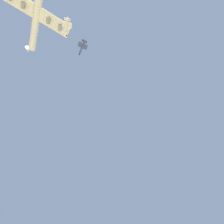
% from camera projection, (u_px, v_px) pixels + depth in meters
% --- Properties ---
extents(carrier_jet, '(78.18, 60.74, 20.16)m').
position_uv_depth(carrier_jet, '(37.00, 13.00, 146.19)').
color(carrier_jet, white).
extents(chase_jet_lead, '(15.31, 8.62, 4.00)m').
position_uv_depth(chase_jet_lead, '(82.00, 47.00, 144.37)').
color(chase_jet_lead, '#38478C').
extents(chase_jet_left_wing, '(14.95, 9.39, 4.00)m').
position_uv_depth(chase_jet_left_wing, '(67.00, 27.00, 139.29)').
color(chase_jet_left_wing, silver).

